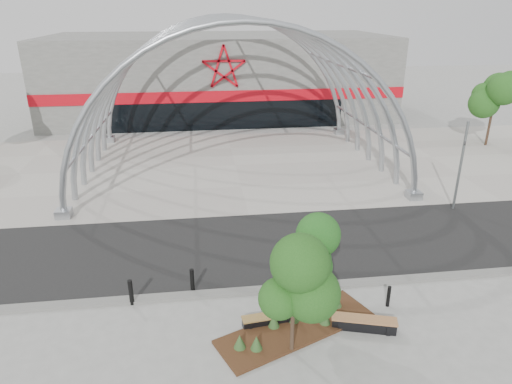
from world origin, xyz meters
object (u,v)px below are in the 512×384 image
(signal_pole, at_px, (461,165))
(bench_1, at_px, (364,324))
(bench_0, at_px, (269,320))
(bollard_2, at_px, (289,311))
(street_tree_0, at_px, (294,275))
(street_tree_1, at_px, (315,259))

(signal_pole, relative_size, bench_1, 2.17)
(bench_0, height_order, bollard_2, bollard_2)
(signal_pole, bearing_deg, street_tree_0, -138.32)
(street_tree_0, relative_size, bollard_2, 4.48)
(street_tree_0, height_order, street_tree_1, street_tree_0)
(bench_1, relative_size, bollard_2, 2.53)
(street_tree_0, distance_m, bench_0, 3.18)
(street_tree_1, bearing_deg, bench_1, -16.43)
(street_tree_1, xyz_separation_m, bollard_2, (-0.79, 0.25, -2.26))
(signal_pole, relative_size, bollard_2, 5.48)
(signal_pole, height_order, street_tree_0, signal_pole)
(street_tree_1, height_order, bench_0, street_tree_1)
(bollard_2, bearing_deg, signal_pole, 37.53)
(street_tree_1, bearing_deg, bench_0, 173.76)
(bench_0, distance_m, bollard_2, 0.77)
(street_tree_0, bearing_deg, street_tree_1, 52.72)
(street_tree_0, distance_m, street_tree_1, 1.65)
(street_tree_0, bearing_deg, signal_pole, 41.68)
(signal_pole, relative_size, street_tree_0, 1.22)
(signal_pole, xyz_separation_m, bench_1, (-8.69, -9.42, -2.40))
(street_tree_1, relative_size, bollard_2, 4.11)
(bollard_2, bearing_deg, street_tree_1, -17.68)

